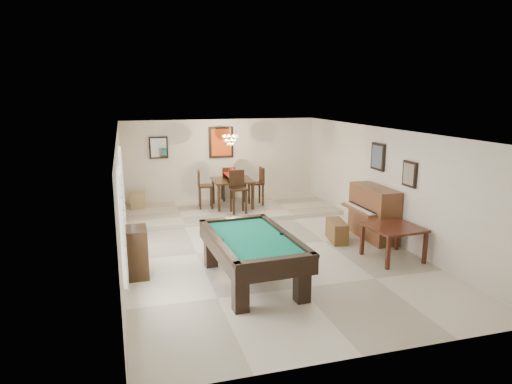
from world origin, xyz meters
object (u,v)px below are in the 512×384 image
flower_vase (232,172)px  square_table (393,243)px  chandelier (230,136)px  piano_bench (337,231)px  dining_chair_north (228,184)px  dining_chair_east (256,186)px  dining_table (232,191)px  dining_chair_west (205,189)px  pool_table (252,260)px  upright_piano (368,213)px  corner_bench (138,200)px  dining_chair_south (238,192)px  apothecary_chest (136,252)px

flower_vase → square_table: bearing=-64.7°
chandelier → square_table: bearing=-62.8°
piano_bench → flower_vase: bearing=116.5°
dining_chair_north → dining_chair_east: (0.68, -0.77, 0.03)m
dining_table → dining_chair_west: bearing=176.9°
dining_chair_east → dining_table: bearing=-89.3°
pool_table → flower_vase: flower_vase is taller
upright_piano → flower_vase: 4.29m
flower_vase → chandelier: bearing=-114.2°
dining_table → corner_bench: 2.75m
square_table → dining_chair_south: size_ratio=0.87×
upright_piano → corner_bench: bearing=141.6°
dining_chair_south → corner_bench: bearing=152.8°
pool_table → square_table: bearing=3.3°
upright_piano → flower_vase: flower_vase is taller
dining_chair_south → dining_chair_west: (-0.78, 0.81, -0.03)m
apothecary_chest → flower_vase: bearing=56.3°
dining_table → dining_chair_east: dining_chair_east is taller
dining_table → flower_vase: flower_vase is taller
dining_chair_south → dining_chair_west: bearing=133.9°
piano_bench → dining_chair_west: dining_chair_west is taller
square_table → flower_vase: flower_vase is taller
dining_chair_south → pool_table: bearing=-100.6°
piano_bench → dining_chair_north: 4.54m
pool_table → corner_bench: (-1.83, 5.77, -0.08)m
apothecary_chest → dining_chair_north: (2.90, 5.07, 0.18)m
upright_piano → corner_bench: size_ratio=2.98×
dining_chair_east → chandelier: size_ratio=1.87×
dining_table → dining_chair_south: (-0.01, -0.77, 0.12)m
dining_chair_north → chandelier: bearing=84.1°
pool_table → upright_piano: size_ratio=1.71×
pool_table → chandelier: chandelier is taller
dining_chair_west → dining_chair_east: 1.51m
square_table → upright_piano: (0.19, 1.37, 0.27)m
dining_chair_north → corner_bench: size_ratio=2.12×
square_table → piano_bench: size_ratio=1.20×
dining_table → corner_bench: size_ratio=2.24×
apothecary_chest → dining_chair_north: size_ratio=0.89×
piano_bench → dining_table: bearing=116.5°
dining_chair_west → flower_vase: bearing=-87.7°
flower_vase → upright_piano: bearing=-54.5°
square_table → dining_chair_east: size_ratio=0.92×
apothecary_chest → dining_chair_north: dining_chair_north is taller
square_table → pool_table: bearing=-174.0°
square_table → dining_table: (-2.29, 4.83, 0.23)m
piano_bench → apothecary_chest: apothecary_chest is taller
pool_table → chandelier: bearing=78.6°
dining_table → chandelier: size_ratio=1.87×
square_table → corner_bench: (-4.96, 5.44, -0.01)m
piano_bench → flower_vase: (-1.70, 3.41, 0.92)m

